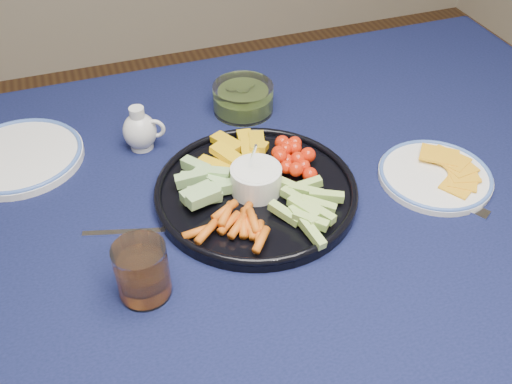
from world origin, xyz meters
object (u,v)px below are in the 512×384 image
object	(u,v)px
dining_table	(224,260)
creamer_pitcher	(140,131)
crudite_platter	(255,188)
pickle_bowl	(243,99)
side_plate_extra	(20,156)
juice_tumbler	(143,274)
cheese_plate	(435,174)

from	to	relation	value
dining_table	creamer_pitcher	bearing A→B (deg)	108.32
crudite_platter	pickle_bowl	distance (m)	0.27
creamer_pitcher	side_plate_extra	distance (m)	0.22
dining_table	juice_tumbler	size ratio (longest dim) A/B	18.87
creamer_pitcher	side_plate_extra	xyz separation A→B (m)	(-0.22, 0.03, -0.03)
crudite_platter	creamer_pitcher	world-z (taller)	crudite_platter
cheese_plate	creamer_pitcher	bearing A→B (deg)	150.60
juice_tumbler	dining_table	bearing A→B (deg)	34.01
dining_table	juice_tumbler	distance (m)	0.21
crudite_platter	juice_tumbler	xyz separation A→B (m)	(-0.21, -0.14, 0.02)
side_plate_extra	cheese_plate	bearing A→B (deg)	-23.40
juice_tumbler	cheese_plate	bearing A→B (deg)	8.58
dining_table	juice_tumbler	xyz separation A→B (m)	(-0.14, -0.10, 0.13)
side_plate_extra	juice_tumbler	bearing A→B (deg)	-67.32
cheese_plate	side_plate_extra	world-z (taller)	cheese_plate
creamer_pitcher	side_plate_extra	world-z (taller)	creamer_pitcher
crudite_platter	cheese_plate	size ratio (longest dim) A/B	1.74
creamer_pitcher	crudite_platter	bearing A→B (deg)	-53.19
pickle_bowl	cheese_plate	world-z (taller)	pickle_bowl
crudite_platter	side_plate_extra	bearing A→B (deg)	147.44
pickle_bowl	juice_tumbler	bearing A→B (deg)	-125.07
dining_table	crudite_platter	distance (m)	0.14
crudite_platter	creamer_pitcher	xyz separation A→B (m)	(-0.15, 0.20, 0.02)
cheese_plate	juice_tumbler	distance (m)	0.53
dining_table	side_plate_extra	world-z (taller)	side_plate_extra
crudite_platter	dining_table	bearing A→B (deg)	-148.58
pickle_bowl	side_plate_extra	size ratio (longest dim) A/B	0.54
pickle_bowl	cheese_plate	distance (m)	0.40
dining_table	side_plate_extra	distance (m)	0.42
juice_tumbler	side_plate_extra	distance (m)	0.41
creamer_pitcher	side_plate_extra	bearing A→B (deg)	171.27
juice_tumbler	creamer_pitcher	bearing A→B (deg)	79.83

